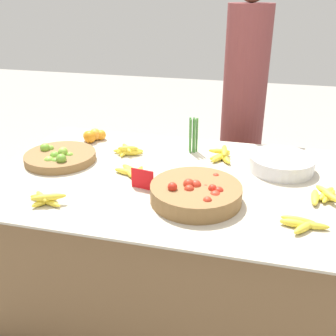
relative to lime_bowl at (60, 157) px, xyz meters
name	(u,v)px	position (x,y,z in m)	size (l,w,h in m)	color
ground_plane	(168,289)	(0.65, -0.05, -0.78)	(12.00, 12.00, 0.00)	#A39E93
market_table	(168,237)	(0.65, -0.05, -0.40)	(1.85, 1.20, 0.75)	brown
lime_bowl	(60,157)	(0.00, 0.00, 0.00)	(0.40, 0.40, 0.09)	olive
tomato_basket	(196,193)	(0.84, -0.27, 0.01)	(0.42, 0.42, 0.11)	olive
orange_pile	(93,136)	(0.05, 0.35, 0.01)	(0.14, 0.14, 0.08)	orange
metal_bowl	(281,163)	(1.22, 0.19, 0.01)	(0.35, 0.35, 0.08)	silver
price_sign	(142,179)	(0.56, -0.21, 0.02)	(0.12, 0.03, 0.10)	red
veg_bundle	(193,135)	(0.71, 0.33, 0.08)	(0.05, 0.04, 0.21)	#428438
banana_bunch_front_left	(128,150)	(0.34, 0.20, 0.00)	(0.19, 0.15, 0.06)	yellow
banana_bunch_front_center	(222,155)	(0.89, 0.26, 0.00)	(0.15, 0.21, 0.06)	yellow
banana_bunch_front_right	(302,224)	(1.30, -0.38, -0.01)	(0.20, 0.14, 0.03)	yellow
banana_bunch_middle_right	(325,195)	(1.42, -0.10, -0.01)	(0.16, 0.20, 0.05)	yellow
banana_bunch_middle_left	(130,171)	(0.44, -0.06, -0.01)	(0.16, 0.16, 0.03)	yellow
banana_bunch_back_center	(46,199)	(0.17, -0.46, 0.00)	(0.19, 0.13, 0.06)	yellow
vendor_person	(242,116)	(0.95, 0.94, 0.03)	(0.30, 0.30, 1.73)	brown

